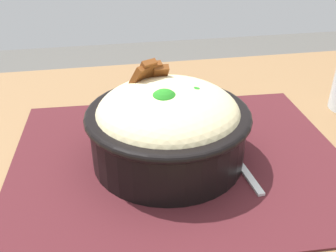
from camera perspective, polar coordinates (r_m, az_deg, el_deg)
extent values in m
cube|color=olive|center=(0.50, 1.53, -8.11)|extent=(1.06, 0.80, 0.03)
cylinder|color=brown|center=(1.15, 21.26, -9.81)|extent=(0.04, 0.04, 0.74)
cube|color=#47191E|center=(0.52, 1.66, -4.89)|extent=(0.46, 0.37, 0.00)
cylinder|color=black|center=(0.49, 0.00, -1.35)|extent=(0.20, 0.20, 0.07)
torus|color=black|center=(0.48, 0.00, 1.77)|extent=(0.21, 0.21, 0.01)
ellipsoid|color=beige|center=(0.48, 0.00, 1.87)|extent=(0.26, 0.26, 0.08)
sphere|color=#237E1F|center=(0.47, 3.99, 4.17)|extent=(0.03, 0.03, 0.03)
sphere|color=#237E1F|center=(0.45, -0.55, 3.25)|extent=(0.04, 0.04, 0.04)
sphere|color=#237E1F|center=(0.48, 1.49, 4.70)|extent=(0.03, 0.03, 0.03)
cylinder|color=orange|center=(0.46, 0.15, 2.83)|extent=(0.02, 0.03, 0.01)
cylinder|color=orange|center=(0.43, 4.44, 1.34)|extent=(0.03, 0.01, 0.01)
cube|color=brown|center=(0.51, -1.32, 7.47)|extent=(0.02, 0.04, 0.04)
cube|color=brown|center=(0.51, -2.56, 7.42)|extent=(0.03, 0.04, 0.05)
cube|color=brown|center=(0.50, -3.71, 7.37)|extent=(0.04, 0.04, 0.05)
cube|color=brown|center=(0.50, -4.70, 6.78)|extent=(0.04, 0.04, 0.05)
cube|color=silver|center=(0.49, 12.05, -7.48)|extent=(0.01, 0.07, 0.00)
cube|color=silver|center=(0.52, 10.13, -4.81)|extent=(0.01, 0.01, 0.00)
cube|color=silver|center=(0.53, 9.33, -3.69)|extent=(0.02, 0.03, 0.00)
cube|color=silver|center=(0.56, 9.21, -2.18)|extent=(0.00, 0.02, 0.00)
cube|color=silver|center=(0.55, 8.64, -2.26)|extent=(0.00, 0.02, 0.00)
cube|color=silver|center=(0.55, 8.05, -2.35)|extent=(0.00, 0.02, 0.00)
cube|color=silver|center=(0.55, 7.47, -2.43)|extent=(0.00, 0.02, 0.00)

